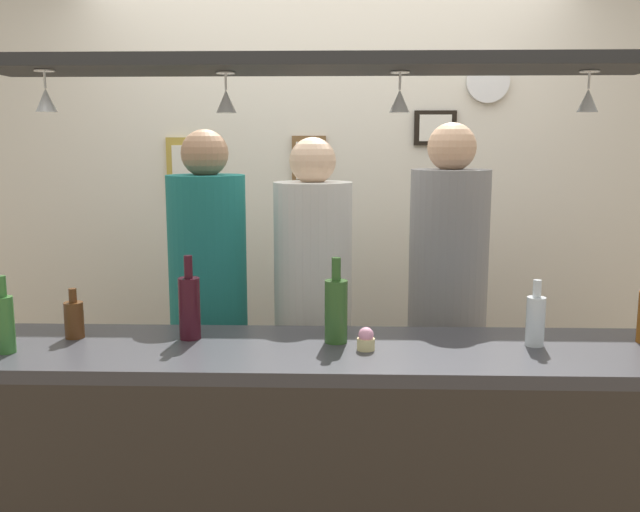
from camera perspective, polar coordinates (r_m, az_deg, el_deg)
The scene contains 20 objects.
back_wall at distance 3.71m, azimuth 0.49°, elevation 3.64°, with size 4.40×0.06×2.60m, color silver.
bar_counter at distance 2.32m, azimuth -0.49°, elevation -16.23°, with size 2.70×0.55×0.98m.
overhead_glass_rack at distance 2.31m, azimuth -0.33°, elevation 15.73°, with size 2.20×0.36×0.04m, color black.
hanging_wineglass_far_left at distance 2.43m, azimuth -21.94°, elevation 12.11°, with size 0.07×0.07×0.13m.
hanging_wineglass_left at distance 2.35m, azimuth -7.86°, elevation 12.79°, with size 0.07×0.07×0.13m.
hanging_wineglass_center_left at distance 2.33m, azimuth 6.67°, elevation 12.85°, with size 0.07×0.07×0.13m.
hanging_wineglass_center at distance 2.45m, azimuth 21.49°, elevation 12.11°, with size 0.07×0.07×0.13m.
person_left_teal_shirt at distance 3.05m, azimuth -9.32°, elevation -2.56°, with size 0.34×0.34×1.73m.
person_middle_white_patterned_shirt at distance 3.00m, azimuth -0.60°, elevation -3.06°, with size 0.34×0.34×1.70m.
person_right_grey_shirt at distance 3.02m, azimuth 10.62°, elevation -2.34°, with size 0.34×0.34×1.76m.
bottle_beer_green_import at distance 2.49m, azimuth -24.85°, elevation -5.06°, with size 0.06×0.06×0.26m.
bottle_champagne_green at distance 2.37m, azimuth 1.35°, elevation -4.46°, with size 0.08×0.08×0.30m.
bottle_soda_clear at distance 2.45m, azimuth 17.57°, elevation -5.08°, with size 0.06×0.06×0.23m.
bottle_wine_dark_red at distance 2.46m, azimuth -10.86°, elevation -4.15°, with size 0.08×0.08×0.30m.
bottle_beer_brown_stubby at distance 2.59m, azimuth -19.87°, elevation -4.94°, with size 0.07×0.07×0.18m.
cupcake at distance 2.31m, azimuth 3.86°, elevation -6.98°, with size 0.06×0.06×0.08m.
picture_frame_upper_small at distance 3.68m, azimuth 9.61°, elevation 10.51°, with size 0.22×0.02×0.18m.
picture_frame_caricature at distance 3.74m, azimuth -10.73°, elevation 7.11°, with size 0.26×0.02×0.34m.
picture_frame_crest at distance 3.65m, azimuth -0.93°, elevation 7.98°, with size 0.18×0.02×0.26m.
wall_clock at distance 3.73m, azimuth 13.87°, elevation 14.00°, with size 0.22×0.22×0.03m, color white.
Camera 1 is at (0.09, -2.59, 1.67)m, focal length 38.27 mm.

